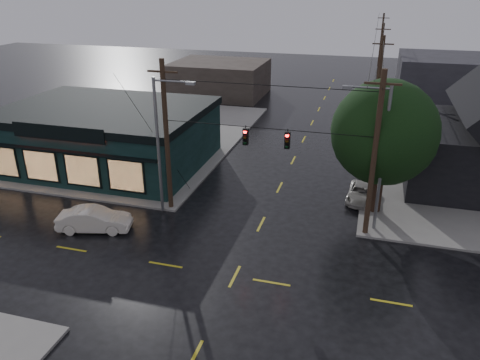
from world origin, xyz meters
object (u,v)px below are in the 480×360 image
(utility_pole_nw, at_px, (171,208))
(utility_pole_ne, at_px, (365,234))
(corner_tree, at_px, (384,133))
(suv_silver, at_px, (361,193))
(sedan_cream, at_px, (94,220))

(utility_pole_nw, relative_size, utility_pole_ne, 1.00)
(corner_tree, relative_size, utility_pole_nw, 0.87)
(utility_pole_nw, xyz_separation_m, suv_silver, (12.50, 4.92, 0.55))
(utility_pole_nw, xyz_separation_m, utility_pole_ne, (13.00, 0.00, 0.00))
(sedan_cream, height_order, suv_silver, sedan_cream)
(utility_pole_nw, relative_size, sedan_cream, 2.25)
(corner_tree, distance_m, sedan_cream, 19.04)
(utility_pole_nw, bearing_deg, suv_silver, 21.47)
(utility_pole_ne, relative_size, suv_silver, 2.57)
(suv_silver, bearing_deg, corner_tree, -56.04)
(sedan_cream, bearing_deg, utility_pole_nw, -54.10)
(corner_tree, bearing_deg, utility_pole_ne, -98.79)
(utility_pole_nw, relative_size, suv_silver, 2.57)
(corner_tree, height_order, suv_silver, corner_tree)
(corner_tree, xyz_separation_m, utility_pole_nw, (-13.50, -3.23, -5.64))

